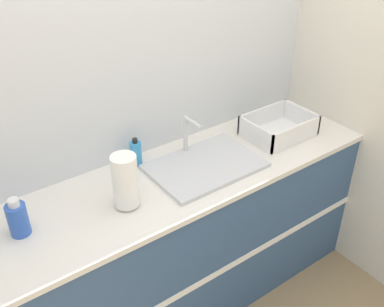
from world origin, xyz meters
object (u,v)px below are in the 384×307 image
(sink, at_px, (204,164))
(soap_dispenser, at_px, (136,153))
(paper_towel_roll, at_px, (125,181))
(bottle_blue, at_px, (18,219))
(dish_rack, at_px, (278,129))

(sink, distance_m, soap_dispenser, 0.36)
(paper_towel_roll, bearing_deg, bottle_blue, 167.53)
(bottle_blue, distance_m, soap_dispenser, 0.69)
(dish_rack, bearing_deg, bottle_blue, 178.07)
(soap_dispenser, bearing_deg, bottle_blue, -165.51)
(sink, height_order, soap_dispenser, sink)
(sink, xyz_separation_m, bottle_blue, (-0.94, 0.06, 0.06))
(dish_rack, relative_size, soap_dispenser, 2.45)
(dish_rack, bearing_deg, soap_dispenser, 164.82)
(sink, distance_m, paper_towel_roll, 0.50)
(paper_towel_roll, relative_size, bottle_blue, 1.48)
(sink, relative_size, soap_dispenser, 3.68)
(sink, relative_size, bottle_blue, 3.17)
(sink, relative_size, dish_rack, 1.50)
(dish_rack, relative_size, bottle_blue, 2.12)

